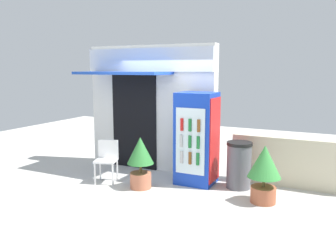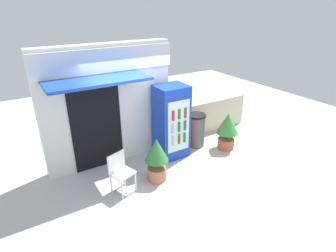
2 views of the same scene
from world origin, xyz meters
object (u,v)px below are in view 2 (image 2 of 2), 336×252
(plastic_chair, at_px, (120,170))
(trash_bin, at_px, (196,130))
(potted_plant_curbside, at_px, (227,128))
(drink_cooler, at_px, (172,122))
(potted_plant_near_shop, at_px, (157,157))

(plastic_chair, height_order, trash_bin, trash_bin)
(trash_bin, bearing_deg, potted_plant_curbside, -44.05)
(drink_cooler, distance_m, trash_bin, 0.97)
(potted_plant_near_shop, height_order, trash_bin, potted_plant_near_shop)
(drink_cooler, relative_size, plastic_chair, 2.16)
(potted_plant_near_shop, height_order, potted_plant_curbside, potted_plant_curbside)
(drink_cooler, distance_m, plastic_chair, 1.89)
(potted_plant_curbside, bearing_deg, plastic_chair, -175.73)
(plastic_chair, bearing_deg, trash_bin, 17.59)
(drink_cooler, distance_m, potted_plant_near_shop, 1.21)
(drink_cooler, bearing_deg, potted_plant_curbside, -18.57)
(drink_cooler, relative_size, potted_plant_curbside, 1.82)
(potted_plant_curbside, bearing_deg, potted_plant_near_shop, -172.94)
(potted_plant_curbside, xyz_separation_m, trash_bin, (-0.59, 0.57, -0.14))
(drink_cooler, bearing_deg, plastic_chair, -157.02)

